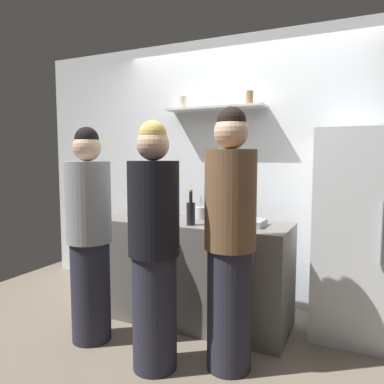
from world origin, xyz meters
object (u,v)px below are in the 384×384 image
Objects in this scene: refrigerator at (356,234)px; wine_bottle_dark_glass at (191,212)px; baking_pan at (243,222)px; person_blonde at (154,249)px; wine_bottle_green_glass at (216,207)px; water_bottle_plastic at (164,203)px; utensil_holder at (201,213)px; person_brown_jacket at (230,241)px; person_grey_hoodie at (89,237)px.

refrigerator reaches higher than wine_bottle_dark_glass.
baking_pan is 0.20× the size of person_blonde.
refrigerator is at bearing 20.19° from baking_pan.
wine_bottle_green_glass is (-0.25, 0.04, 0.10)m from baking_pan.
wine_bottle_green_glass is at bearing -16.80° from water_bottle_plastic.
utensil_holder is 0.22m from wine_bottle_green_glass.
person_brown_jacket reaches higher than person_grey_hoodie.
water_bottle_plastic is at bearing 169.43° from utensil_holder.
person_grey_hoodie is (-1.85, -0.95, -0.01)m from refrigerator.
refrigerator is 1.14m from person_brown_jacket.
person_brown_jacket is (0.34, -0.60, -0.13)m from wine_bottle_green_glass.
wine_bottle_dark_glass is 0.62m from person_brown_jacket.
wine_bottle_green_glass is 0.19× the size of person_brown_jacket.
person_blonde is at bearing 90.90° from person_brown_jacket.
utensil_holder is at bearing 12.54° from person_brown_jacket.
water_bottle_plastic is 1.12m from person_blonde.
wine_bottle_dark_glass is 0.81m from person_grey_hoodie.
wine_bottle_dark_glass is (-1.21, -0.48, 0.16)m from refrigerator.
wine_bottle_green_glass is at bearing 68.97° from person_grey_hoodie.
baking_pan is 0.21× the size of person_grey_hoodie.
person_blonde reaches higher than person_grey_hoodie.
person_brown_jacket is at bearing 31.72° from person_grey_hoodie.
water_bottle_plastic is 0.15× the size of person_blonde.
water_bottle_plastic is 0.14× the size of person_brown_jacket.
person_blonde is (-1.20, -1.08, 0.00)m from refrigerator.
wine_bottle_dark_glass is 0.62m from water_bottle_plastic.
refrigerator is 0.99× the size of person_grey_hoodie.
refrigerator is at bearing 7.30° from utensil_holder.
person_grey_hoodie is (-0.16, -0.87, -0.18)m from water_bottle_plastic.
utensil_holder is 0.33m from wine_bottle_dark_glass.
water_bottle_plastic is 1.24m from person_brown_jacket.
wine_bottle_dark_glass is 0.17× the size of person_grey_hoodie.
wine_bottle_dark_glass reaches higher than utensil_holder.
wine_bottle_green_glass is (-1.08, -0.27, 0.18)m from refrigerator.
person_brown_jacket is 1.05× the size of person_blonde.
baking_pan is 1.22m from person_grey_hoodie.
utensil_holder is 0.88m from person_brown_jacket.
person_brown_jacket is at bearing -81.55° from baking_pan.
refrigerator is at bearing 121.58° from person_blonde.
person_brown_jacket reaches higher than refrigerator.
wine_bottle_dark_glass is at bearing -121.81° from wine_bottle_green_glass.
baking_pan is 1.34× the size of water_bottle_plastic.
wine_bottle_dark_glass is 0.62m from person_blonde.
person_brown_jacket is at bearing -39.46° from wine_bottle_dark_glass.
water_bottle_plastic is at bearing 165.50° from baking_pan.
utensil_holder is 0.13× the size of person_grey_hoodie.
refrigerator is 1.32m from wine_bottle_dark_glass.
baking_pan is at bearing 143.86° from person_blonde.
person_brown_jacket reaches higher than wine_bottle_dark_glass.
wine_bottle_green_glass reaches higher than wine_bottle_dark_glass.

